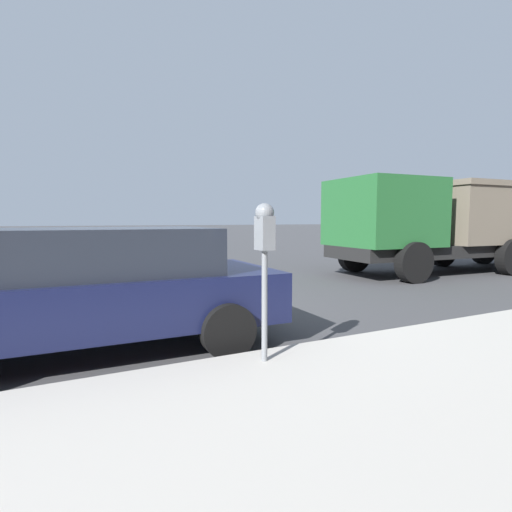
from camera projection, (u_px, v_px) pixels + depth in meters
The scene contains 4 objects.
ground_plane at pixel (135, 326), 5.99m from camera, with size 220.00×220.00×0.00m, color #424244.
parking_meter at pixel (265, 241), 3.99m from camera, with size 0.21×0.19×1.61m.
car_navy at pixel (96, 286), 4.84m from camera, with size 2.21×4.51×1.49m.
dump_truck at pixel (459, 220), 12.17m from camera, with size 3.03×8.33×2.69m.
Camera 1 is at (-6.07, 0.96, 1.59)m, focal length 28.00 mm.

